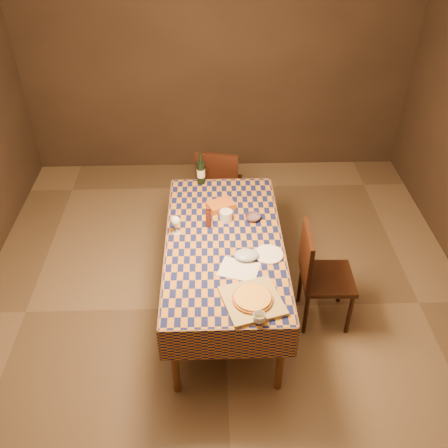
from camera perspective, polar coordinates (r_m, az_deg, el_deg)
The scene contains 16 objects.
room at distance 3.64m, azimuth 0.02°, elevation 5.15°, with size 5.00×5.10×2.70m.
dining_table at distance 4.03m, azimuth 0.02°, elevation -2.76°, with size 0.94×1.84×0.77m.
cutting_board at distance 3.49m, azimuth 3.26°, elevation -8.76°, with size 0.39×0.39×0.02m, color #AA8E4F.
pizza at distance 3.47m, azimuth 3.27°, elevation -8.46°, with size 0.36×0.36×0.03m.
pepper_mill at distance 4.08m, azimuth -1.79°, elevation 0.77°, with size 0.06×0.06×0.20m.
bowl at distance 4.20m, azimuth 3.32°, elevation 0.73°, with size 0.13×0.13×0.04m, color #58414A.
wine_glass at distance 4.01m, azimuth -5.56°, elevation 0.28°, with size 0.09×0.09×0.16m.
wine_bottle at distance 4.62m, azimuth -2.65°, elevation 5.94°, with size 0.09×0.09×0.31m.
deli_tub at distance 4.17m, azimuth 0.24°, elevation 0.95°, with size 0.11×0.11×0.09m, color silver.
takeout_container at distance 4.32m, azimuth -0.37°, elevation 2.13°, with size 0.22×0.15×0.05m, color #B65818.
white_plate at distance 3.86m, azimuth 5.14°, elevation -3.48°, with size 0.22×0.22×0.01m, color white.
tumbler at distance 3.35m, azimuth 4.05°, elevation -10.68°, with size 0.09×0.09×0.07m, color white.
flour_patch at distance 3.73m, azimuth 1.71°, elevation -5.20°, with size 0.28×0.22×0.00m, color silver.
flour_bag at distance 3.81m, azimuth 2.59°, elevation -3.57°, with size 0.19×0.14×0.06m, color #9BACC6.
chair_far at distance 5.12m, azimuth -0.61°, elevation 4.64°, with size 0.49×0.50×0.93m.
chair_right at distance 4.14m, azimuth 10.73°, elevation -5.41°, with size 0.44×0.43×0.93m.
Camera 1 is at (-0.10, -3.08, 3.30)m, focal length 40.00 mm.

